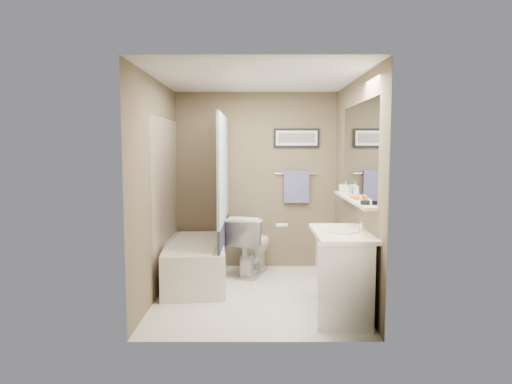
{
  "coord_description": "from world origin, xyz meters",
  "views": [
    {
      "loc": [
        0.01,
        -5.0,
        1.66
      ],
      "look_at": [
        0.0,
        0.15,
        1.15
      ],
      "focal_mm": 32.0,
      "sensor_mm": 36.0,
      "label": 1
    }
  ],
  "objects_px": {
    "toilet": "(252,244)",
    "glass_jar": "(342,188)",
    "hair_brush_front": "(355,197)",
    "soap_bottle": "(346,188)",
    "bathtub": "(195,263)",
    "candle_bowl_near": "(365,203)",
    "vanity": "(342,276)"
  },
  "relations": [
    {
      "from": "hair_brush_front",
      "to": "soap_bottle",
      "type": "height_order",
      "value": "soap_bottle"
    },
    {
      "from": "toilet",
      "to": "glass_jar",
      "type": "bearing_deg",
      "value": 177.49
    },
    {
      "from": "soap_bottle",
      "to": "glass_jar",
      "type": "bearing_deg",
      "value": 90.0
    },
    {
      "from": "vanity",
      "to": "hair_brush_front",
      "type": "relative_size",
      "value": 4.09
    },
    {
      "from": "glass_jar",
      "to": "soap_bottle",
      "type": "bearing_deg",
      "value": -90.0
    },
    {
      "from": "toilet",
      "to": "hair_brush_front",
      "type": "relative_size",
      "value": 3.6
    },
    {
      "from": "bathtub",
      "to": "glass_jar",
      "type": "height_order",
      "value": "glass_jar"
    },
    {
      "from": "bathtub",
      "to": "glass_jar",
      "type": "bearing_deg",
      "value": -6.89
    },
    {
      "from": "glass_jar",
      "to": "soap_bottle",
      "type": "height_order",
      "value": "soap_bottle"
    },
    {
      "from": "hair_brush_front",
      "to": "soap_bottle",
      "type": "bearing_deg",
      "value": 90.0
    },
    {
      "from": "toilet",
      "to": "vanity",
      "type": "distance_m",
      "value": 1.73
    },
    {
      "from": "candle_bowl_near",
      "to": "vanity",
      "type": "bearing_deg",
      "value": 153.19
    },
    {
      "from": "bathtub",
      "to": "vanity",
      "type": "distance_m",
      "value": 1.94
    },
    {
      "from": "toilet",
      "to": "candle_bowl_near",
      "type": "bearing_deg",
      "value": 143.19
    },
    {
      "from": "bathtub",
      "to": "candle_bowl_near",
      "type": "relative_size",
      "value": 16.67
    },
    {
      "from": "vanity",
      "to": "glass_jar",
      "type": "distance_m",
      "value": 1.32
    },
    {
      "from": "candle_bowl_near",
      "to": "hair_brush_front",
      "type": "distance_m",
      "value": 0.47
    },
    {
      "from": "candle_bowl_near",
      "to": "soap_bottle",
      "type": "relative_size",
      "value": 0.62
    },
    {
      "from": "toilet",
      "to": "hair_brush_front",
      "type": "bearing_deg",
      "value": 153.13
    },
    {
      "from": "toilet",
      "to": "hair_brush_front",
      "type": "xyz_separation_m",
      "value": [
        1.09,
        -1.1,
        0.74
      ]
    },
    {
      "from": "hair_brush_front",
      "to": "soap_bottle",
      "type": "distance_m",
      "value": 0.49
    },
    {
      "from": "hair_brush_front",
      "to": "glass_jar",
      "type": "relative_size",
      "value": 2.2
    },
    {
      "from": "toilet",
      "to": "soap_bottle",
      "type": "relative_size",
      "value": 5.45
    },
    {
      "from": "bathtub",
      "to": "hair_brush_front",
      "type": "height_order",
      "value": "hair_brush_front"
    },
    {
      "from": "candle_bowl_near",
      "to": "bathtub",
      "type": "bearing_deg",
      "value": 146.51
    },
    {
      "from": "toilet",
      "to": "glass_jar",
      "type": "height_order",
      "value": "glass_jar"
    },
    {
      "from": "vanity",
      "to": "soap_bottle",
      "type": "height_order",
      "value": "soap_bottle"
    },
    {
      "from": "candle_bowl_near",
      "to": "soap_bottle",
      "type": "bearing_deg",
      "value": 90.0
    },
    {
      "from": "glass_jar",
      "to": "toilet",
      "type": "bearing_deg",
      "value": 159.21
    },
    {
      "from": "bathtub",
      "to": "toilet",
      "type": "height_order",
      "value": "toilet"
    },
    {
      "from": "bathtub",
      "to": "glass_jar",
      "type": "distance_m",
      "value": 2.01
    },
    {
      "from": "vanity",
      "to": "glass_jar",
      "type": "relative_size",
      "value": 9.0
    }
  ]
}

